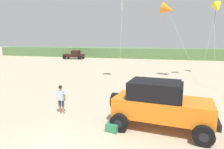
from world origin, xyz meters
TOP-DOWN VIEW (x-y plane):
  - dune_ridge at (3.86, 41.76)m, footprint 90.00×6.13m
  - jeep at (3.72, 3.42)m, footprint 4.94×2.73m
  - person_watching at (-1.71, 3.75)m, footprint 0.62×0.34m
  - cooler_box at (1.66, 2.42)m, footprint 0.62×0.47m
  - distant_pickup at (-16.53, 34.61)m, footprint 4.68×2.55m
  - kite_red_delta at (9.13, 19.55)m, footprint 2.83×6.40m
  - kite_pink_ribbon at (3.79, 13.29)m, footprint 3.65×5.58m

SIDE VIEW (x-z plane):
  - cooler_box at x=1.66m, z-range 0.00..0.38m
  - person_watching at x=-1.71m, z-range 0.10..1.77m
  - distant_pickup at x=-16.53m, z-range -0.05..1.93m
  - dune_ridge at x=3.86m, z-range 0.00..2.37m
  - jeep at x=3.72m, z-range 0.07..2.33m
  - kite_pink_ribbon at x=3.79m, z-range 3.08..10.76m
  - kite_red_delta at x=9.13m, z-range 3.52..12.03m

